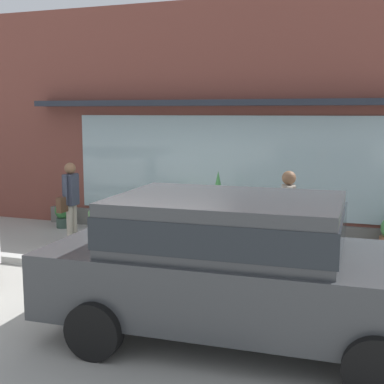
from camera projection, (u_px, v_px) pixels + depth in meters
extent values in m
plane|color=#9E9B93|center=(141.00, 273.00, 8.51)|extent=(60.00, 60.00, 0.00)
cube|color=#B2B2AD|center=(135.00, 272.00, 8.31)|extent=(14.00, 0.24, 0.12)
cube|color=brown|center=(206.00, 119.00, 11.13)|extent=(14.00, 0.36, 4.74)
cube|color=#9EB7BC|center=(232.00, 166.00, 10.87)|extent=(6.91, 0.03, 2.02)
cube|color=#232833|center=(200.00, 103.00, 10.76)|extent=(7.51, 0.56, 0.12)
cube|color=#605E59|center=(202.00, 225.00, 11.25)|extent=(7.31, 0.20, 0.36)
cylinder|color=#4C8C47|center=(97.00, 251.00, 9.70)|extent=(0.38, 0.38, 0.06)
cylinder|color=#4C8C47|center=(96.00, 234.00, 9.65)|extent=(0.25, 0.25, 0.59)
sphere|color=#4C8C47|center=(96.00, 214.00, 9.59)|extent=(0.27, 0.27, 0.27)
cylinder|color=#4C8C47|center=(88.00, 231.00, 9.70)|extent=(0.10, 0.09, 0.09)
cylinder|color=#4C8C47|center=(105.00, 233.00, 9.59)|extent=(0.10, 0.09, 0.09)
cylinder|color=#4C8C47|center=(92.00, 234.00, 9.49)|extent=(0.09, 0.10, 0.09)
cylinder|color=#9E9384|center=(70.00, 226.00, 10.13)|extent=(0.12, 0.12, 0.78)
cylinder|color=#9E9384|center=(74.00, 224.00, 10.27)|extent=(0.12, 0.12, 0.78)
cube|color=#333847|center=(71.00, 190.00, 10.10)|extent=(0.20, 0.28, 0.59)
sphere|color=brown|center=(70.00, 168.00, 10.04)|extent=(0.21, 0.21, 0.21)
cylinder|color=#333847|center=(65.00, 190.00, 9.92)|extent=(0.08, 0.08, 0.56)
cylinder|color=#333847|center=(76.00, 188.00, 10.27)|extent=(0.08, 0.08, 0.56)
cube|color=#472D1E|center=(62.00, 205.00, 9.88)|extent=(0.10, 0.24, 0.28)
cylinder|color=#475675|center=(287.00, 247.00, 8.50)|extent=(0.12, 0.12, 0.80)
cylinder|color=#475675|center=(287.00, 250.00, 8.35)|extent=(0.12, 0.12, 0.80)
cube|color=#9E9384|center=(288.00, 204.00, 8.32)|extent=(0.26, 0.32, 0.60)
sphere|color=brown|center=(289.00, 178.00, 8.26)|extent=(0.22, 0.22, 0.22)
cylinder|color=#9E9384|center=(287.00, 201.00, 8.51)|extent=(0.08, 0.08, 0.57)
cylinder|color=#9E9384|center=(289.00, 206.00, 8.13)|extent=(0.08, 0.08, 0.57)
cube|color=#383A3D|center=(246.00, 282.00, 5.94)|extent=(4.49, 2.06, 0.72)
cube|color=#383A3D|center=(227.00, 224.00, 5.91)|extent=(2.50, 1.83, 0.62)
cube|color=#1E2328|center=(227.00, 224.00, 5.91)|extent=(2.54, 1.85, 0.34)
cylinder|color=black|center=(374.00, 297.00, 6.49)|extent=(0.62, 0.20, 0.61)
cylinder|color=black|center=(377.00, 370.00, 4.67)|extent=(0.62, 0.20, 0.61)
cylinder|color=black|center=(162.00, 276.00, 7.32)|extent=(0.62, 0.20, 0.61)
cylinder|color=black|center=(94.00, 331.00, 5.50)|extent=(0.62, 0.20, 0.61)
cylinder|color=#33473D|center=(218.00, 234.00, 10.32)|extent=(0.48, 0.48, 0.39)
cone|color=#3D8442|center=(218.00, 198.00, 10.21)|extent=(0.43, 0.43, 1.03)
cylinder|color=#4C4C51|center=(185.00, 229.00, 10.92)|extent=(0.39, 0.39, 0.34)
sphere|color=olive|center=(185.00, 210.00, 10.87)|extent=(0.50, 0.50, 0.50)
cylinder|color=#33473D|center=(64.00, 223.00, 11.82)|extent=(0.31, 0.31, 0.22)
sphere|color=#2D6B33|center=(63.00, 211.00, 11.78)|extent=(0.36, 0.36, 0.36)
cylinder|color=#4C4C51|center=(287.00, 240.00, 10.00)|extent=(0.27, 0.27, 0.32)
sphere|color=olive|center=(288.00, 223.00, 9.95)|extent=(0.39, 0.39, 0.39)
cylinder|color=#B7B2A3|center=(130.00, 228.00, 11.24)|extent=(0.39, 0.39, 0.22)
cone|color=#3D8442|center=(130.00, 210.00, 11.19)|extent=(0.35, 0.35, 0.57)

